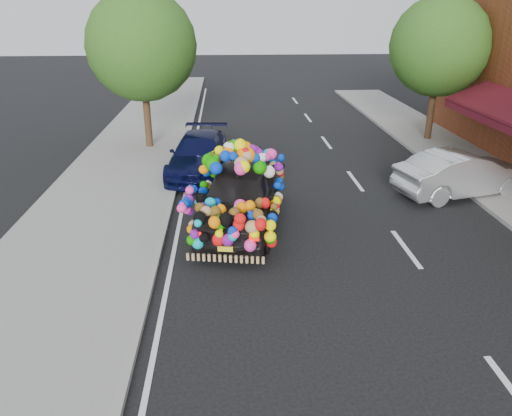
% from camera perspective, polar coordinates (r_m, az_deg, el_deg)
% --- Properties ---
extents(ground, '(100.00, 100.00, 0.00)m').
position_cam_1_polar(ground, '(11.91, 0.19, -5.16)').
color(ground, black).
rests_on(ground, ground).
extents(sidewalk, '(4.00, 60.00, 0.12)m').
position_cam_1_polar(sidewalk, '(12.40, -20.15, -5.17)').
color(sidewalk, gray).
rests_on(sidewalk, ground).
extents(kerb, '(0.15, 60.00, 0.13)m').
position_cam_1_polar(kerb, '(11.97, -11.15, -5.11)').
color(kerb, gray).
rests_on(kerb, ground).
extents(lane_markings, '(6.00, 50.00, 0.01)m').
position_cam_1_polar(lane_markings, '(12.64, 16.76, -4.45)').
color(lane_markings, silver).
rests_on(lane_markings, ground).
extents(tree_near_sidewalk, '(4.20, 4.20, 6.13)m').
position_cam_1_polar(tree_near_sidewalk, '(20.34, -12.95, 17.63)').
color(tree_near_sidewalk, '#332114').
rests_on(tree_near_sidewalk, ground).
extents(tree_far_b, '(4.00, 4.00, 5.90)m').
position_cam_1_polar(tree_far_b, '(22.37, 20.23, 16.91)').
color(tree_far_b, '#332114').
rests_on(tree_far_b, ground).
extents(plush_art_car, '(3.00, 5.17, 2.24)m').
position_cam_1_polar(plush_art_car, '(12.95, -1.95, 2.72)').
color(plush_art_car, black).
rests_on(plush_art_car, ground).
extents(navy_sedan, '(2.30, 4.75, 1.33)m').
position_cam_1_polar(navy_sedan, '(17.45, -6.50, 6.10)').
color(navy_sedan, black).
rests_on(navy_sedan, ground).
extents(silver_hatchback, '(4.40, 2.46, 1.37)m').
position_cam_1_polar(silver_hatchback, '(16.51, 22.54, 3.64)').
color(silver_hatchback, '#A4A7AA').
rests_on(silver_hatchback, ground).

